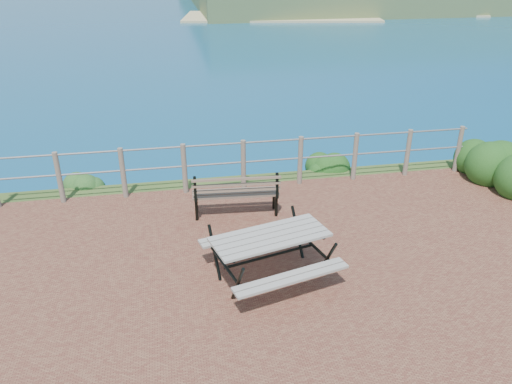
% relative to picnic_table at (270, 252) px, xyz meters
% --- Properties ---
extents(ground, '(10.00, 7.00, 0.12)m').
position_rel_picnic_table_xyz_m(ground, '(0.11, -0.30, -0.45)').
color(ground, brown).
rests_on(ground, ground).
extents(safety_railing, '(9.40, 0.10, 1.00)m').
position_rel_picnic_table_xyz_m(safety_railing, '(0.11, 3.05, 0.13)').
color(safety_railing, '#6B5B4C').
rests_on(safety_railing, ground).
extents(picnic_table, '(1.76, 1.39, 0.70)m').
position_rel_picnic_table_xyz_m(picnic_table, '(0.00, 0.00, 0.00)').
color(picnic_table, '#A19990').
rests_on(picnic_table, ground).
extents(park_bench, '(1.54, 0.49, 0.86)m').
position_rel_picnic_table_xyz_m(park_bench, '(-0.20, 1.98, 0.12)').
color(park_bench, brown).
rests_on(park_bench, ground).
extents(shrub_right_edge, '(1.14, 1.14, 1.62)m').
position_rel_picnic_table_xyz_m(shrub_right_edge, '(5.18, 2.81, -0.45)').
color(shrub_right_edge, '#1C4916').
rests_on(shrub_right_edge, ground).
extents(shrub_lip_west, '(0.70, 0.70, 0.42)m').
position_rel_picnic_table_xyz_m(shrub_lip_west, '(-3.02, 3.78, -0.45)').
color(shrub_lip_west, '#1E5221').
rests_on(shrub_lip_west, ground).
extents(shrub_lip_east, '(0.70, 0.70, 0.41)m').
position_rel_picnic_table_xyz_m(shrub_lip_east, '(2.08, 3.92, -0.45)').
color(shrub_lip_east, '#1C4916').
rests_on(shrub_lip_east, ground).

